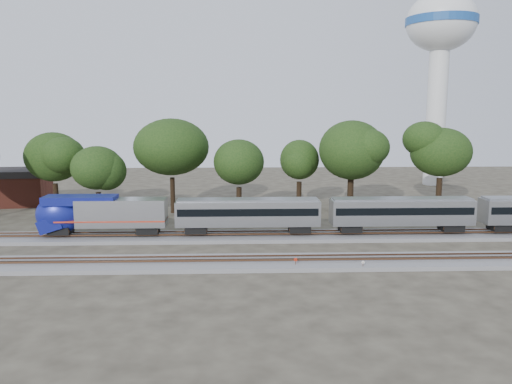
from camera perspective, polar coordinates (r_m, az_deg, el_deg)
ground at (r=50.91m, az=-1.78°, el=-6.99°), size 160.00×160.00×0.00m
track_far at (r=56.65m, az=-1.80°, el=-5.11°), size 160.00×5.00×0.73m
track_near at (r=47.02m, az=-1.76°, el=-8.09°), size 160.00×5.00×0.73m
train at (r=62.31m, az=24.03°, el=-1.95°), size 101.37×2.88×4.25m
switch_stand_red at (r=45.93m, az=4.55°, el=-7.96°), size 0.31×0.15×1.01m
switch_stand_white at (r=46.32m, az=12.13°, el=-8.08°), size 0.29×0.08×0.91m
switch_lever at (r=46.26m, az=6.90°, el=-8.52°), size 0.53×0.36×0.30m
water_tower at (r=104.68m, az=20.30°, el=15.67°), size 13.22×13.22×36.59m
brick_building at (r=85.88m, az=-26.35°, el=0.54°), size 12.22×9.31×5.46m
tree_1 at (r=74.06m, az=-22.13°, el=3.72°), size 8.19×8.19×11.55m
tree_2 at (r=68.02m, az=-17.71°, el=2.63°), size 7.09×7.09×10.00m
tree_3 at (r=70.77m, az=-9.64°, el=5.09°), size 9.49×9.49×13.38m
tree_4 at (r=67.35m, az=-1.97°, el=3.42°), size 7.61×7.61×10.72m
tree_5 at (r=74.17m, az=4.99°, el=3.69°), size 7.31×7.31×10.31m
tree_6 at (r=71.47m, az=10.87°, el=4.72°), size 9.03×9.03×12.73m
tree_7 at (r=78.35m, az=20.39°, el=4.28°), size 8.46×8.46×11.93m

